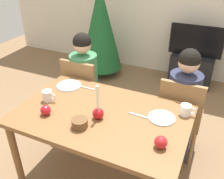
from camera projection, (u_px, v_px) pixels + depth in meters
ground_plane at (103, 177)px, 2.39m from camera, size 7.68×7.68×0.00m
dining_table at (102, 122)px, 2.06m from camera, size 1.40×0.90×0.75m
chair_left at (83, 91)px, 2.81m from camera, size 0.40×0.40×0.90m
chair_right at (180, 114)px, 2.42m from camera, size 0.40×0.40×0.90m
person_left_child at (85, 85)px, 2.81m from camera, size 0.30×0.30×1.17m
person_right_child at (181, 107)px, 2.41m from camera, size 0.30×0.30×1.17m
tv_stand at (191, 69)px, 3.93m from camera, size 0.64×0.40×0.48m
tv at (196, 41)px, 3.70m from camera, size 0.79×0.05×0.46m
christmas_tree at (101, 27)px, 3.94m from camera, size 0.69×0.69×1.59m
candle_centerpiece at (98, 112)px, 1.93m from camera, size 0.09×0.09×0.29m
plate_left at (69, 86)px, 2.41m from camera, size 0.23×0.23×0.01m
plate_right at (162, 118)px, 1.96m from camera, size 0.21×0.21×0.01m
mug_left at (48, 96)px, 2.16m from camera, size 0.13×0.09×0.10m
mug_right at (186, 110)px, 1.98m from camera, size 0.13×0.09×0.09m
fork_left at (87, 88)px, 2.37m from camera, size 0.18×0.02×0.01m
fork_right at (139, 116)px, 1.98m from camera, size 0.18×0.02×0.01m
bowl_walnuts at (80, 123)px, 1.85m from camera, size 0.12×0.12×0.07m
apple_near_candle at (161, 142)px, 1.65m from camera, size 0.09×0.09×0.09m
apple_by_left_plate at (46, 110)px, 1.98m from camera, size 0.08×0.08×0.08m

